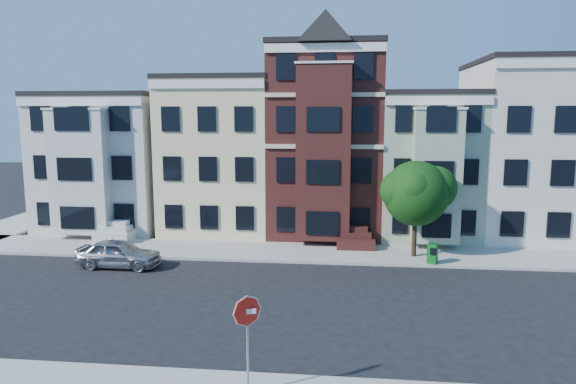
# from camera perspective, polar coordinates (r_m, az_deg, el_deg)

# --- Properties ---
(ground) EXTENTS (120.00, 120.00, 0.00)m
(ground) POSITION_cam_1_polar(r_m,az_deg,el_deg) (21.80, 2.79, -12.52)
(ground) COLOR black
(far_sidewalk) EXTENTS (60.00, 4.00, 0.15)m
(far_sidewalk) POSITION_cam_1_polar(r_m,az_deg,el_deg) (29.38, 3.71, -6.78)
(far_sidewalk) COLOR #9E9B93
(far_sidewalk) RESTS_ON ground
(house_white) EXTENTS (8.00, 9.00, 9.00)m
(house_white) POSITION_cam_1_polar(r_m,az_deg,el_deg) (38.51, -18.71, 3.13)
(house_white) COLOR beige
(house_white) RESTS_ON ground
(house_yellow) EXTENTS (7.00, 9.00, 10.00)m
(house_yellow) POSITION_cam_1_polar(r_m,az_deg,el_deg) (35.86, -7.03, 3.95)
(house_yellow) COLOR beige
(house_yellow) RESTS_ON ground
(house_brown) EXTENTS (7.00, 9.00, 12.00)m
(house_brown) POSITION_cam_1_polar(r_m,az_deg,el_deg) (34.88, 4.26, 5.51)
(house_brown) COLOR #3A1714
(house_brown) RESTS_ON ground
(house_green) EXTENTS (6.00, 9.00, 9.00)m
(house_green) POSITION_cam_1_polar(r_m,az_deg,el_deg) (35.38, 14.83, 2.86)
(house_green) COLOR #93A289
(house_green) RESTS_ON ground
(house_cream) EXTENTS (8.00, 9.00, 11.00)m
(house_cream) POSITION_cam_1_polar(r_m,az_deg,el_deg) (37.02, 25.69, 4.09)
(house_cream) COLOR silver
(house_cream) RESTS_ON ground
(street_tree) EXTENTS (5.61, 5.61, 6.50)m
(street_tree) POSITION_cam_1_polar(r_m,az_deg,el_deg) (28.60, 14.01, -0.63)
(street_tree) COLOR #154610
(street_tree) RESTS_ON far_sidewalk
(parked_car) EXTENTS (4.34, 1.82, 1.47)m
(parked_car) POSITION_cam_1_polar(r_m,az_deg,el_deg) (28.15, -18.29, -6.50)
(parked_car) COLOR #A0A3A9
(parked_car) RESTS_ON ground
(newspaper_box) EXTENTS (0.61, 0.59, 1.07)m
(newspaper_box) POSITION_cam_1_polar(r_m,az_deg,el_deg) (27.97, 15.76, -6.59)
(newspaper_box) COLOR #0E601D
(newspaper_box) RESTS_ON far_sidewalk
(fire_hydrant) EXTENTS (0.28, 0.28, 0.66)m
(fire_hydrant) POSITION_cam_1_polar(r_m,az_deg,el_deg) (30.80, -19.02, -5.74)
(fire_hydrant) COLOR silver
(fire_hydrant) RESTS_ON far_sidewalk
(stop_sign) EXTENTS (0.88, 0.39, 3.21)m
(stop_sign) POSITION_cam_1_polar(r_m,az_deg,el_deg) (14.67, -4.52, -15.97)
(stop_sign) COLOR red
(stop_sign) RESTS_ON near_sidewalk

